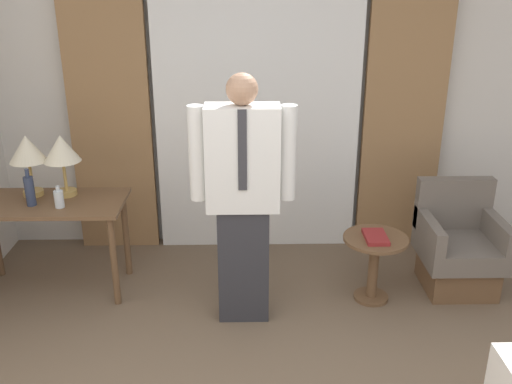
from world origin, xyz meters
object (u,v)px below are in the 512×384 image
object	(u,v)px
table_lamp_left	(27,151)
bottle_by_lamp	(30,190)
bottle_near_edge	(59,199)
side_table	(374,257)
book	(376,237)
person	(243,194)
table_lamp_right	(62,151)
desk	(47,215)
armchair	(458,250)

from	to	relation	value
table_lamp_left	bottle_by_lamp	bearing A→B (deg)	-74.85
bottle_near_edge	side_table	xyz separation A→B (m)	(2.28, -0.08, -0.45)
book	person	bearing A→B (deg)	-169.09
table_lamp_right	side_table	size ratio (longest dim) A/B	0.91
table_lamp_left	bottle_by_lamp	size ratio (longest dim) A/B	1.68
table_lamp_right	book	size ratio (longest dim) A/B	1.85
bottle_near_edge	bottle_by_lamp	distance (m)	0.22
table_lamp_left	book	world-z (taller)	table_lamp_left
table_lamp_left	side_table	world-z (taller)	table_lamp_left
bottle_by_lamp	side_table	xyz separation A→B (m)	(2.50, -0.12, -0.50)
desk	bottle_by_lamp	xyz separation A→B (m)	(-0.07, -0.07, 0.23)
desk	bottle_near_edge	world-z (taller)	bottle_near_edge
table_lamp_left	bottle_near_edge	xyz separation A→B (m)	(0.27, -0.24, -0.28)
table_lamp_right	table_lamp_left	bearing A→B (deg)	180.00
bottle_by_lamp	person	distance (m)	1.57
desk	table_lamp_right	world-z (taller)	table_lamp_right
desk	table_lamp_right	bearing A→B (deg)	45.76
person	book	bearing A→B (deg)	10.91
table_lamp_left	table_lamp_right	xyz separation A→B (m)	(0.25, 0.00, 0.00)
desk	bottle_near_edge	distance (m)	0.25
bottle_by_lamp	armchair	bearing A→B (deg)	1.06
table_lamp_left	armchair	world-z (taller)	table_lamp_left
table_lamp_left	armchair	distance (m)	3.34
table_lamp_left	side_table	size ratio (longest dim) A/B	0.91
side_table	table_lamp_left	bearing A→B (deg)	172.82
bottle_near_edge	side_table	distance (m)	2.33
table_lamp_right	armchair	xyz separation A→B (m)	(2.99, -0.14, -0.77)
table_lamp_left	book	xyz separation A→B (m)	(2.54, -0.34, -0.55)
armchair	bottle_by_lamp	bearing A→B (deg)	-178.94
side_table	book	size ratio (longest dim) A/B	2.03
desk	table_lamp_right	size ratio (longest dim) A/B	2.48
person	book	world-z (taller)	person
table_lamp_left	person	world-z (taller)	person
table_lamp_right	armchair	world-z (taller)	table_lamp_right
table_lamp_left	armchair	xyz separation A→B (m)	(3.24, -0.14, -0.77)
table_lamp_right	bottle_near_edge	distance (m)	0.37
table_lamp_right	bottle_near_edge	world-z (taller)	table_lamp_right
table_lamp_right	book	bearing A→B (deg)	-8.55
armchair	side_table	xyz separation A→B (m)	(-0.69, -0.18, 0.04)
book	desk	bearing A→B (deg)	174.92
bottle_near_edge	side_table	world-z (taller)	bottle_near_edge
side_table	table_lamp_right	bearing A→B (deg)	172.05
table_lamp_right	bottle_near_edge	size ratio (longest dim) A/B	2.87
bottle_near_edge	armchair	world-z (taller)	bottle_near_edge
bottle_near_edge	person	bearing A→B (deg)	-12.41
desk	side_table	distance (m)	2.45
armchair	book	world-z (taller)	armchair
bottle_near_edge	armchair	xyz separation A→B (m)	(2.97, 0.10, -0.49)
table_lamp_right	bottle_by_lamp	distance (m)	0.36
desk	side_table	bearing A→B (deg)	-4.53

